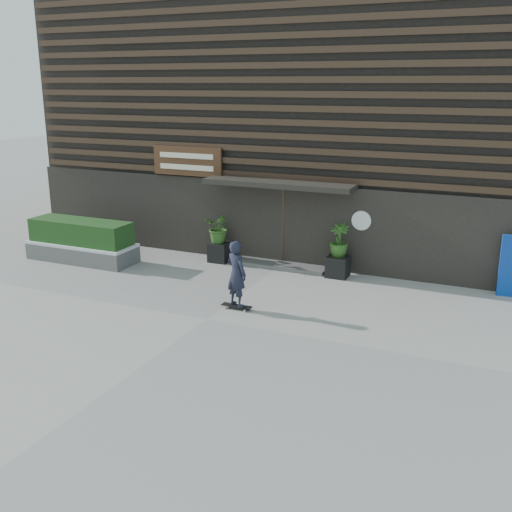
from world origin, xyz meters
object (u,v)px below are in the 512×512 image
at_px(raised_bed, 83,253).
at_px(planter_pot_right, 338,267).
at_px(planter_pot_left, 220,252).
at_px(skateboarder, 236,274).

bearing_deg(raised_bed, planter_pot_right, 12.02).
relative_size(planter_pot_right, raised_bed, 0.17).
bearing_deg(raised_bed, planter_pot_left, 22.59).
height_order(planter_pot_right, skateboarder, skateboarder).
xyz_separation_m(planter_pot_left, raised_bed, (-3.98, -1.66, -0.05)).
distance_m(planter_pot_left, skateboarder, 4.21).
bearing_deg(planter_pot_left, skateboarder, -57.08).
bearing_deg(skateboarder, planter_pot_right, 66.33).
xyz_separation_m(planter_pot_right, raised_bed, (-7.78, -1.66, -0.05)).
distance_m(raised_bed, skateboarder, 6.55).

